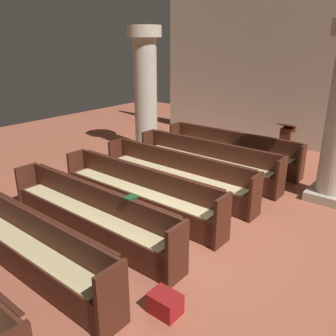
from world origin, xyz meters
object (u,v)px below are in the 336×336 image
object	(u,v)px
pew_row_2	(176,173)
kneeler_box_red	(165,304)
pew_row_1	(207,159)
pew_row_3	(139,190)
pew_row_4	(90,212)
hymn_book	(131,197)
pew_row_5	(24,241)
lectern	(286,147)
pillar_far_side	(145,88)
pew_row_0	(231,148)

from	to	relation	value
pew_row_2	kneeler_box_red	distance (m)	3.48
pew_row_2	pew_row_1	bearing A→B (deg)	90.00
pew_row_3	kneeler_box_red	bearing A→B (deg)	-40.03
kneeler_box_red	pew_row_4	bearing A→B (deg)	164.41
hymn_book	pew_row_5	bearing A→B (deg)	-119.42
lectern	pew_row_2	bearing A→B (deg)	-108.04
pew_row_1	pillar_far_side	xyz separation A→B (m)	(-2.56, 0.76, 1.31)
pew_row_5	kneeler_box_red	bearing A→B (deg)	15.75
pew_row_1	pew_row_3	bearing A→B (deg)	-90.00
pew_row_3	pew_row_5	size ratio (longest dim) A/B	1.00
pillar_far_side	kneeler_box_red	bearing A→B (deg)	-45.86
pew_row_2	pew_row_4	xyz separation A→B (m)	(0.00, -2.26, 0.00)
pew_row_0	hymn_book	distance (m)	4.40
pew_row_2	lectern	bearing A→B (deg)	71.96
pew_row_5	pillar_far_side	bearing A→B (deg)	115.86
pew_row_1	pew_row_3	size ratio (longest dim) A/B	1.00
pew_row_1	hymn_book	xyz separation A→B (m)	(0.75, -3.19, 0.40)
pew_row_1	pew_row_5	size ratio (longest dim) A/B	1.00
lectern	pew_row_5	bearing A→B (deg)	-98.99
pew_row_0	pew_row_3	xyz separation A→B (m)	(0.00, -3.39, 0.00)
pew_row_4	lectern	world-z (taller)	lectern
pew_row_0	hymn_book	world-z (taller)	hymn_book
pew_row_4	kneeler_box_red	xyz separation A→B (m)	(2.01, -0.56, -0.33)
pew_row_3	lectern	xyz separation A→B (m)	(1.04, 4.33, -0.00)
pew_row_3	kneeler_box_red	distance (m)	2.65
pew_row_5	pillar_far_side	world-z (taller)	pillar_far_side
pillar_far_side	hymn_book	distance (m)	5.23
pew_row_2	pew_row_3	distance (m)	1.13
pew_row_1	pew_row_4	bearing A→B (deg)	-90.00
pew_row_1	pew_row_5	xyz separation A→B (m)	(0.00, -4.52, 0.00)
pew_row_0	pillar_far_side	distance (m)	2.90
pew_row_1	kneeler_box_red	bearing A→B (deg)	-62.99
pew_row_3	pew_row_1	bearing A→B (deg)	90.00
pew_row_3	pillar_far_side	size ratio (longest dim) A/B	1.06
hymn_book	kneeler_box_red	size ratio (longest dim) A/B	0.56
lectern	hymn_book	xyz separation A→B (m)	(-0.30, -5.26, 0.40)
pew_row_5	lectern	xyz separation A→B (m)	(1.04, 6.59, -0.00)
pillar_far_side	hymn_book	xyz separation A→B (m)	(3.30, -3.96, -0.91)
pew_row_1	kneeler_box_red	xyz separation A→B (m)	(2.01, -3.95, -0.33)
lectern	kneeler_box_red	distance (m)	6.10
pew_row_5	pew_row_3	bearing A→B (deg)	90.00
pew_row_0	lectern	world-z (taller)	lectern
lectern	pew_row_1	bearing A→B (deg)	-116.72
pew_row_3	pillar_far_side	xyz separation A→B (m)	(-2.56, 3.02, 1.31)
pew_row_1	hymn_book	bearing A→B (deg)	-76.86
hymn_book	pew_row_3	bearing A→B (deg)	128.54
pew_row_2	pew_row_4	size ratio (longest dim) A/B	1.00
pew_row_3	kneeler_box_red	size ratio (longest dim) A/B	9.82
pillar_far_side	pew_row_0	bearing A→B (deg)	8.15
pew_row_1	kneeler_box_red	size ratio (longest dim) A/B	9.82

